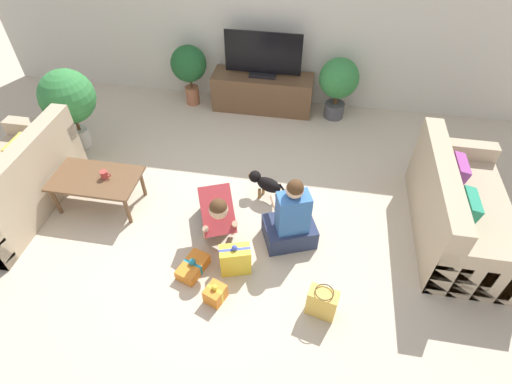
# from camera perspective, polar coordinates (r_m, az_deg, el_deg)

# --- Properties ---
(ground_plane) EXTENTS (16.00, 16.00, 0.00)m
(ground_plane) POSITION_cam_1_polar(r_m,az_deg,el_deg) (4.56, -3.76, -3.65)
(ground_plane) COLOR beige
(wall_back) EXTENTS (8.40, 0.06, 2.60)m
(wall_back) POSITION_cam_1_polar(r_m,az_deg,el_deg) (6.01, 1.58, 24.03)
(wall_back) COLOR beige
(wall_back) RESTS_ON ground_plane
(sofa_left) EXTENTS (0.87, 1.72, 0.87)m
(sofa_left) POSITION_cam_1_polar(r_m,az_deg,el_deg) (5.22, -31.39, 0.71)
(sofa_left) COLOR tan
(sofa_left) RESTS_ON ground_plane
(sofa_right) EXTENTS (0.87, 1.72, 0.87)m
(sofa_right) POSITION_cam_1_polar(r_m,az_deg,el_deg) (4.69, 26.89, -2.46)
(sofa_right) COLOR tan
(sofa_right) RESTS_ON ground_plane
(coffee_table) EXTENTS (0.97, 0.57, 0.41)m
(coffee_table) POSITION_cam_1_polar(r_m,az_deg,el_deg) (4.80, -21.88, 1.52)
(coffee_table) COLOR brown
(coffee_table) RESTS_ON ground_plane
(tv_console) EXTENTS (1.48, 0.47, 0.54)m
(tv_console) POSITION_cam_1_polar(r_m,az_deg,el_deg) (6.18, 0.93, 14.06)
(tv_console) COLOR brown
(tv_console) RESTS_ON ground_plane
(tv) EXTENTS (1.09, 0.20, 0.64)m
(tv) POSITION_cam_1_polar(r_m,az_deg,el_deg) (5.92, 0.99, 18.71)
(tv) COLOR black
(tv) RESTS_ON tv_console
(potted_plant_back_left) EXTENTS (0.52, 0.52, 0.92)m
(potted_plant_back_left) POSITION_cam_1_polar(r_m,az_deg,el_deg) (6.21, -9.57, 17.31)
(potted_plant_back_left) COLOR #A36042
(potted_plant_back_left) RESTS_ON ground_plane
(potted_plant_corner_left) EXTENTS (0.69, 0.69, 1.09)m
(potted_plant_corner_left) POSITION_cam_1_polar(r_m,az_deg,el_deg) (5.66, -25.30, 12.03)
(potted_plant_corner_left) COLOR beige
(potted_plant_corner_left) RESTS_ON ground_plane
(potted_plant_back_right) EXTENTS (0.56, 0.56, 0.91)m
(potted_plant_back_right) POSITION_cam_1_polar(r_m,az_deg,el_deg) (5.94, 11.71, 15.20)
(potted_plant_back_right) COLOR #4C4C51
(potted_plant_back_right) RESTS_ON ground_plane
(person_kneeling) EXTENTS (0.58, 0.83, 0.78)m
(person_kneeling) POSITION_cam_1_polar(r_m,az_deg,el_deg) (4.18, -5.68, -2.74)
(person_kneeling) COLOR #23232D
(person_kneeling) RESTS_ON ground_plane
(person_sitting) EXTENTS (0.63, 0.59, 0.90)m
(person_sitting) POSITION_cam_1_polar(r_m,az_deg,el_deg) (4.11, 5.01, -4.12)
(person_sitting) COLOR #283351
(person_sitting) RESTS_ON ground_plane
(dog) EXTENTS (0.47, 0.27, 0.33)m
(dog) POSITION_cam_1_polar(r_m,az_deg,el_deg) (4.63, 1.30, 1.26)
(dog) COLOR black
(dog) RESTS_ON ground_plane
(gift_box_a) EXTENTS (0.30, 0.39, 0.18)m
(gift_box_a) POSITION_cam_1_polar(r_m,az_deg,el_deg) (4.10, -8.99, -10.52)
(gift_box_a) COLOR orange
(gift_box_a) RESTS_ON ground_plane
(gift_box_b) EXTENTS (0.22, 0.23, 0.23)m
(gift_box_b) POSITION_cam_1_polar(r_m,az_deg,el_deg) (3.87, -5.84, -14.26)
(gift_box_b) COLOR orange
(gift_box_b) RESTS_ON ground_plane
(gift_box_c) EXTENTS (0.34, 0.25, 0.38)m
(gift_box_c) POSITION_cam_1_polar(r_m,az_deg,el_deg) (3.98, -2.99, -9.61)
(gift_box_c) COLOR yellow
(gift_box_c) RESTS_ON ground_plane
(gift_bag_a) EXTENTS (0.29, 0.20, 0.34)m
(gift_bag_a) POSITION_cam_1_polar(r_m,az_deg,el_deg) (3.77, 9.43, -15.31)
(gift_bag_a) COLOR #E5B74C
(gift_bag_a) RESTS_ON ground_plane
(mug) EXTENTS (0.12, 0.08, 0.09)m
(mug) POSITION_cam_1_polar(r_m,az_deg,el_deg) (4.70, -20.84, 2.35)
(mug) COLOR #B23D38
(mug) RESTS_ON coffee_table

